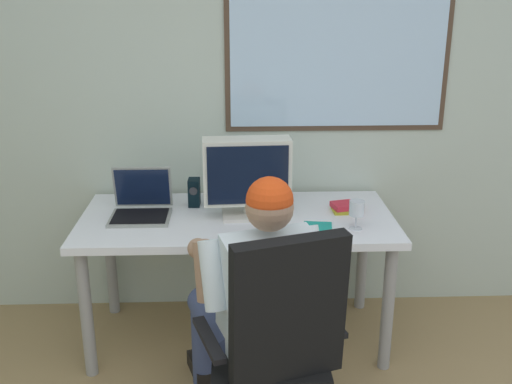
{
  "coord_description": "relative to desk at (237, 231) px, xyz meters",
  "views": [
    {
      "loc": [
        -0.13,
        -1.02,
        1.89
      ],
      "look_at": [
        -0.04,
        1.55,
        1.01
      ],
      "focal_mm": 42.33,
      "sensor_mm": 36.0,
      "label": 1
    }
  ],
  "objects": [
    {
      "name": "crt_monitor",
      "position": [
        0.05,
        0.0,
        0.32
      ],
      "size": [
        0.46,
        0.22,
        0.42
      ],
      "color": "beige",
      "rests_on": "desk"
    },
    {
      "name": "cd_case",
      "position": [
        0.41,
        -0.18,
        0.09
      ],
      "size": [
        0.16,
        0.14,
        0.01
      ],
      "color": "#0F9283",
      "rests_on": "desk"
    },
    {
      "name": "wine_glass",
      "position": [
        0.6,
        -0.2,
        0.19
      ],
      "size": [
        0.08,
        0.08,
        0.15
      ],
      "color": "silver",
      "rests_on": "desk"
    },
    {
      "name": "book_stack",
      "position": [
        0.59,
        0.05,
        0.11
      ],
      "size": [
        0.17,
        0.14,
        0.05
      ],
      "color": "#A19722",
      "rests_on": "desk"
    },
    {
      "name": "person_seated",
      "position": [
        0.08,
        -0.67,
        -0.03
      ],
      "size": [
        0.67,
        0.88,
        1.2
      ],
      "color": "#374368",
      "rests_on": "ground"
    },
    {
      "name": "wall_rear",
      "position": [
        0.14,
        0.45,
        0.8
      ],
      "size": [
        5.02,
        0.08,
        2.89
      ],
      "color": "#B4C2B2",
      "rests_on": "ground"
    },
    {
      "name": "desk_speaker",
      "position": [
        -0.24,
        0.18,
        0.16
      ],
      "size": [
        0.06,
        0.1,
        0.15
      ],
      "color": "black",
      "rests_on": "desk"
    },
    {
      "name": "desk",
      "position": [
        0.0,
        0.0,
        0.0
      ],
      "size": [
        1.66,
        0.77,
        0.74
      ],
      "color": "gray",
      "rests_on": "ground"
    },
    {
      "name": "office_chair",
      "position": [
        0.15,
        -0.94,
        -0.07
      ],
      "size": [
        0.63,
        0.55,
        1.05
      ],
      "color": "black",
      "rests_on": "ground"
    },
    {
      "name": "laptop",
      "position": [
        -0.51,
        0.04,
        0.15
      ],
      "size": [
        0.31,
        0.3,
        0.25
      ],
      "color": "gray",
      "rests_on": "desk"
    }
  ]
}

